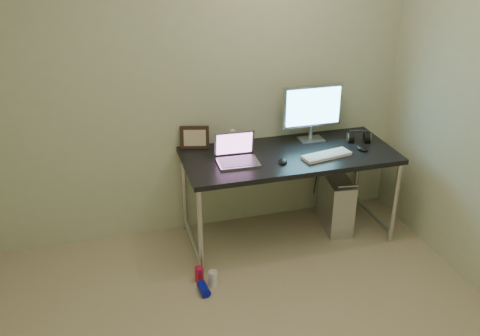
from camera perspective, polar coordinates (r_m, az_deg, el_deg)
name	(u,v)px	position (r m, az deg, el deg)	size (l,w,h in m)	color
wall_back	(191,85)	(4.16, -5.26, 8.80)	(3.50, 0.02, 2.50)	beige
desk	(289,162)	(4.21, 5.26, 0.64)	(1.66, 0.73, 0.75)	black
tower_computer	(336,202)	(4.59, 10.18, -3.64)	(0.25, 0.46, 0.49)	silver
cable_a	(318,171)	(4.73, 8.30, -0.28)	(0.01, 0.01, 0.70)	black
cable_b	(328,172)	(4.76, 9.37, -0.47)	(0.01, 0.01, 0.72)	black
can_red	(199,274)	(3.99, -4.38, -11.24)	(0.06, 0.06, 0.12)	#BF193F
can_white	(213,278)	(3.94, -2.90, -11.68)	(0.07, 0.07, 0.12)	white
can_blue	(204,289)	(3.89, -3.89, -12.76)	(0.07, 0.07, 0.13)	#0C13B7
laptop	(236,155)	(4.01, -0.38, 1.39)	(0.32, 0.26, 0.21)	#A9AAB0
monitor	(313,109)	(4.35, 7.74, 6.29)	(0.50, 0.15, 0.47)	#A9AAB0
keyboard	(327,155)	(4.15, 9.22, 1.34)	(0.39, 0.13, 0.02)	white
mouse_right	(362,147)	(4.33, 12.89, 2.15)	(0.07, 0.11, 0.04)	black
mouse_left	(283,160)	(4.01, 4.60, 0.82)	(0.06, 0.10, 0.04)	black
headphones	(359,138)	(4.48, 12.54, 3.18)	(0.20, 0.12, 0.12)	black
picture_frame	(194,137)	(4.23, -4.88, 3.27)	(0.23, 0.03, 0.18)	black
webcam	(233,133)	(4.29, -0.75, 3.70)	(0.04, 0.03, 0.13)	silver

